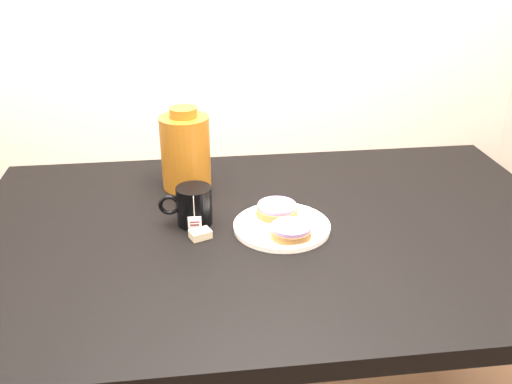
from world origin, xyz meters
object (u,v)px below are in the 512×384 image
Objects in this scene: bagel_back at (277,210)px; bagel_front at (291,231)px; bagel_package at (186,151)px; plate at (282,226)px; table at (275,258)px; mug at (193,205)px; teabag_pouch at (200,234)px.

bagel_front is (0.01, -0.10, 0.00)m from bagel_back.
bagel_front is 0.49× the size of bagel_package.
bagel_front reaches higher than plate.
bagel_package is at bearing 133.78° from bagel_back.
table is 13.29× the size of bagel_front.
bagel_back is 0.89× the size of mug.
mug is at bearing 164.91° from plate.
mug is (-0.18, 0.04, 0.13)m from table.
table is 0.09m from plate.
bagel_package reaches higher than table.
bagel_back reaches higher than plate.
table is 11.33× the size of mug.
mug is 2.74× the size of teabag_pouch.
bagel_back is at bearing 94.44° from plate.
mug is 0.58× the size of bagel_package.
teabag_pouch is at bearing -170.94° from table.
bagel_package is at bearing 94.86° from teabag_pouch.
bagel_back is 0.11m from bagel_front.
table is at bearing 109.28° from bagel_front.
bagel_front reaches higher than table.
bagel_package reaches higher than bagel_front.
bagel_package reaches higher than bagel_back.
mug is at bearing 99.69° from teabag_pouch.
table is 31.11× the size of teabag_pouch.
plate is at bearing -51.50° from bagel_package.
mug is at bearing -86.78° from bagel_package.
mug is at bearing 166.84° from table.
bagel_back is 0.19m from teabag_pouch.
mug is at bearing 152.19° from bagel_front.
table is at bearing -103.51° from bagel_back.
bagel_back and bagel_front have the same top height.
plate is 2.00× the size of bagel_back.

